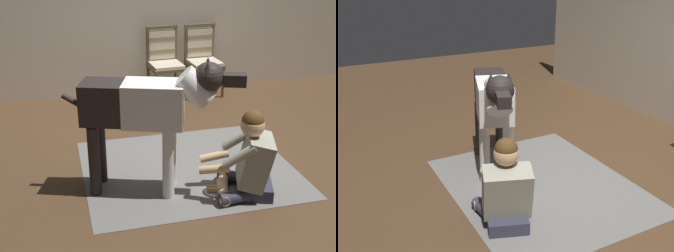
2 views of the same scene
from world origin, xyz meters
The scene contains 8 objects.
ground_plane centered at (0.00, 0.00, 0.00)m, with size 12.94×12.94×0.00m, color #4B3320.
back_wall centered at (0.00, 2.48, 1.30)m, with size 7.48×0.10×2.60m, color beige.
area_rug centered at (-0.23, -0.08, 0.00)m, with size 2.06×1.74×0.01m, color slate.
dining_chair_left_of_pair centered at (0.09, 2.14, 0.54)m, with size 0.48×0.49×0.98m.
dining_chair_right_of_pair centered at (0.65, 2.14, 0.54)m, with size 0.49×0.49×0.98m.
person_sitting_on_floor centered at (0.15, -0.67, 0.33)m, with size 0.72×0.60×0.80m.
large_dog centered at (-0.70, -0.37, 0.80)m, with size 1.50×0.67×1.24m.
hot_dog_on_plate centered at (-0.12, -0.58, 0.03)m, with size 0.20×0.20×0.06m.
Camera 1 is at (-1.44, -3.97, 2.19)m, focal length 49.18 mm.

